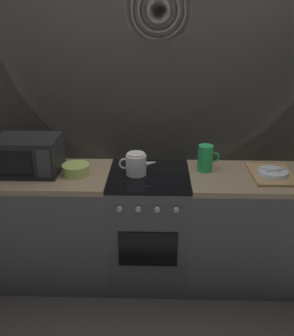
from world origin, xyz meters
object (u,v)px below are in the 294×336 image
object	(u,v)px
dish_pile	(272,174)
stove_unit	(149,227)
mixing_bowl	(76,170)
pitcher	(206,158)
kettle	(136,164)
microwave	(28,155)

from	to	relation	value
dish_pile	stove_unit	bearing A→B (deg)	179.78
mixing_bowl	pitcher	distance (m)	0.97
kettle	dish_pile	size ratio (longest dim) A/B	0.71
microwave	dish_pile	world-z (taller)	microwave
microwave	kettle	size ratio (longest dim) A/B	1.62
kettle	mixing_bowl	xyz separation A→B (m)	(-0.44, -0.02, -0.04)
stove_unit	microwave	distance (m)	1.07
stove_unit	pitcher	size ratio (longest dim) A/B	4.50
stove_unit	dish_pile	distance (m)	1.01
dish_pile	kettle	bearing A→B (deg)	179.71
mixing_bowl	dish_pile	distance (m)	1.44
stove_unit	mixing_bowl	xyz separation A→B (m)	(-0.54, -0.02, 0.49)
kettle	dish_pile	distance (m)	0.99
kettle	pitcher	size ratio (longest dim) A/B	1.42
microwave	pitcher	world-z (taller)	microwave
pitcher	dish_pile	size ratio (longest dim) A/B	0.50
stove_unit	mixing_bowl	distance (m)	0.73
dish_pile	mixing_bowl	bearing A→B (deg)	-179.25
pitcher	kettle	bearing A→B (deg)	-170.99
microwave	stove_unit	bearing A→B (deg)	-1.32
stove_unit	pitcher	bearing A→B (deg)	11.18
stove_unit	pitcher	distance (m)	0.70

